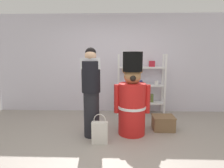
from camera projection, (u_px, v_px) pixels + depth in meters
ground_plane at (113, 149)px, 3.13m from camera, size 6.40×6.40×0.00m
back_wall at (115, 64)px, 5.11m from camera, size 6.40×0.12×2.60m
merchandise_shelf at (141, 84)px, 4.95m from camera, size 1.23×0.35×1.56m
teddy_bear_guard at (132, 99)px, 3.63m from camera, size 0.70×0.54×1.60m
person_shopper at (91, 92)px, 3.50m from camera, size 0.36×0.34×1.67m
shopping_bag at (100, 132)px, 3.29m from camera, size 0.28×0.11×0.53m
display_crate at (163, 123)px, 3.91m from camera, size 0.44×0.37×0.29m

